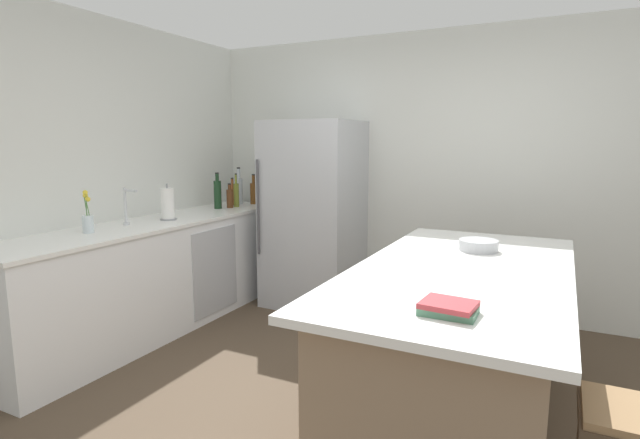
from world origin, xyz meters
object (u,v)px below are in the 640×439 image
at_px(paper_towel_roll, 168,204).
at_px(vinegar_bottle, 233,194).
at_px(syrup_bottle, 230,198).
at_px(wine_bottle, 218,194).
at_px(refrigerator, 314,214).
at_px(sink_faucet, 127,206).
at_px(flower_vase, 88,220).
at_px(cookbook_stack, 448,308).
at_px(soda_bottle, 239,190).
at_px(olive_oil_bottle, 236,194).
at_px(mixing_bowl, 479,245).
at_px(kitchen_island, 459,344).
at_px(whiskey_bottle, 254,192).

xyz_separation_m(paper_towel_roll, vinegar_bottle, (-0.10, 1.05, -0.01)).
relative_size(syrup_bottle, wine_bottle, 0.69).
bearing_deg(paper_towel_roll, refrigerator, 51.65).
bearing_deg(sink_faucet, refrigerator, 56.43).
xyz_separation_m(flower_vase, cookbook_stack, (2.72, -0.48, -0.10)).
bearing_deg(soda_bottle, olive_oil_bottle, -61.51).
xyz_separation_m(soda_bottle, wine_bottle, (0.02, -0.39, -0.00)).
relative_size(flower_vase, mixing_bowl, 1.30).
xyz_separation_m(kitchen_island, soda_bottle, (-2.64, 1.57, 0.63)).
height_order(paper_towel_roll, soda_bottle, soda_bottle).
distance_m(vinegar_bottle, olive_oil_bottle, 0.16).
distance_m(flower_vase, wine_bottle, 1.49).
bearing_deg(wine_bottle, mixing_bowl, -14.97).
relative_size(whiskey_bottle, olive_oil_bottle, 0.93).
relative_size(soda_bottle, olive_oil_bottle, 1.14).
bearing_deg(whiskey_bottle, mixing_bowl, -25.07).
bearing_deg(sink_faucet, flower_vase, -88.40).
xyz_separation_m(whiskey_bottle, wine_bottle, (-0.11, -0.48, 0.03)).
bearing_deg(whiskey_bottle, olive_oil_bottle, -94.57).
distance_m(sink_faucet, mixing_bowl, 2.69).
distance_m(syrup_bottle, cookbook_stack, 3.35).
xyz_separation_m(flower_vase, paper_towel_roll, (0.09, 0.72, 0.04)).
relative_size(kitchen_island, wine_bottle, 6.23).
bearing_deg(soda_bottle, flower_vase, -89.88).
relative_size(sink_faucet, soda_bottle, 0.76).
distance_m(olive_oil_bottle, mixing_bowl, 2.70).
bearing_deg(whiskey_bottle, paper_towel_roll, -91.82).
bearing_deg(paper_towel_roll, mixing_bowl, 1.37).
xyz_separation_m(whiskey_bottle, cookbook_stack, (2.60, -2.44, -0.13)).
bearing_deg(cookbook_stack, vinegar_bottle, 140.54).
distance_m(flower_vase, olive_oil_bottle, 1.68).
xyz_separation_m(kitchen_island, mixing_bowl, (0.01, 0.48, 0.48)).
distance_m(sink_faucet, paper_towel_roll, 0.37).
height_order(flower_vase, vinegar_bottle, flower_vase).
relative_size(sink_faucet, syrup_bottle, 1.21).
distance_m(kitchen_island, flower_vase, 2.71).
xyz_separation_m(whiskey_bottle, olive_oil_bottle, (-0.02, -0.28, 0.01)).
relative_size(kitchen_island, cookbook_stack, 10.05).
relative_size(sink_faucet, flower_vase, 0.95).
height_order(whiskey_bottle, vinegar_bottle, whiskey_bottle).
height_order(kitchen_island, paper_towel_roll, paper_towel_roll).
xyz_separation_m(kitchen_island, sink_faucet, (-2.65, 0.06, 0.63)).
relative_size(refrigerator, wine_bottle, 4.97).
xyz_separation_m(refrigerator, sink_faucet, (-0.95, -1.43, 0.19)).
bearing_deg(soda_bottle, refrigerator, -4.85).
relative_size(flower_vase, vinegar_bottle, 1.09).
relative_size(refrigerator, whiskey_bottle, 5.60).
height_order(whiskey_bottle, cookbook_stack, whiskey_bottle).
bearing_deg(wine_bottle, soda_bottle, 92.95).
relative_size(flower_vase, whiskey_bottle, 0.99).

